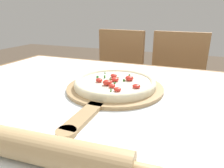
# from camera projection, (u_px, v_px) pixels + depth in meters

# --- Properties ---
(dining_table) EXTENTS (1.36, 0.99, 0.76)m
(dining_table) POSITION_uv_depth(u_px,v_px,m) (96.00, 120.00, 0.74)
(dining_table) COLOR olive
(dining_table) RESTS_ON ground_plane
(towel_cloth) EXTENTS (1.28, 0.91, 0.00)m
(towel_cloth) POSITION_uv_depth(u_px,v_px,m) (95.00, 94.00, 0.70)
(towel_cloth) COLOR silver
(towel_cloth) RESTS_ON dining_table
(pizza_peel) EXTENTS (0.36, 0.52, 0.01)m
(pizza_peel) POSITION_uv_depth(u_px,v_px,m) (113.00, 89.00, 0.72)
(pizza_peel) COLOR tan
(pizza_peel) RESTS_ON towel_cloth
(pizza) EXTENTS (0.30, 0.30, 0.04)m
(pizza) POSITION_uv_depth(u_px,v_px,m) (115.00, 83.00, 0.73)
(pizza) COLOR beige
(pizza) RESTS_ON pizza_peel
(rolling_pin) EXTENTS (0.44, 0.08, 0.06)m
(rolling_pin) POSITION_uv_depth(u_px,v_px,m) (42.00, 149.00, 0.37)
(rolling_pin) COLOR tan
(rolling_pin) RESTS_ON towel_cloth
(chair_left) EXTENTS (0.44, 0.44, 0.91)m
(chair_left) POSITION_uv_depth(u_px,v_px,m) (116.00, 80.00, 1.59)
(chair_left) COLOR #A37547
(chair_left) RESTS_ON ground_plane
(chair_right) EXTENTS (0.42, 0.42, 0.91)m
(chair_right) POSITION_uv_depth(u_px,v_px,m) (174.00, 87.00, 1.43)
(chair_right) COLOR #A37547
(chair_right) RESTS_ON ground_plane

